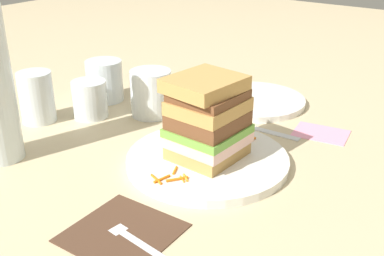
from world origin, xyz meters
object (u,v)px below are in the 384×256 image
sandwich (207,119)px  empty_tumbler_2 (90,99)px  main_plate (207,160)px  juice_glass (151,96)px  knife (251,127)px  side_plate (254,101)px  empty_tumbler_1 (37,97)px  fork (134,238)px  napkin_pink (321,133)px  empty_tumbler_0 (105,81)px  napkin_dark (122,232)px

sandwich → empty_tumbler_2: bearing=85.0°
main_plate → juice_glass: juice_glass is taller
main_plate → knife: main_plate is taller
empty_tumbler_2 → side_plate: empty_tumbler_2 is taller
empty_tumbler_1 → fork: bearing=-112.8°
main_plate → empty_tumbler_2: empty_tumbler_2 is taller
main_plate → empty_tumbler_2: (0.03, 0.29, 0.03)m
empty_tumbler_1 → side_plate: 0.43m
sandwich → side_plate: sandwich is taller
sandwich → juice_glass: bearing=63.0°
napkin_pink → main_plate: bearing=154.2°
knife → side_plate: size_ratio=0.96×
sandwich → juice_glass: 0.23m
side_plate → napkin_pink: size_ratio=2.22×
empty_tumbler_0 → empty_tumbler_1: bearing=171.8°
main_plate → juice_glass: (0.10, 0.20, 0.03)m
fork → napkin_dark: bearing=83.6°
juice_glass → empty_tumbler_2: juice_glass is taller
knife → empty_tumbler_0: size_ratio=2.36×
main_plate → sandwich: sandwich is taller
fork → side_plate: 0.50m
sandwich → side_plate: 0.29m
napkin_pink → fork: bearing=171.3°
main_plate → napkin_dark: (-0.21, -0.02, -0.01)m
napkin_pink → knife: bearing=114.2°
fork → empty_tumbler_2: size_ratio=2.32×
juice_glass → napkin_dark: bearing=-145.1°
main_plate → knife: 0.16m
empty_tumbler_1 → napkin_dark: bearing=-113.7°
sandwich → empty_tumbler_2: size_ratio=1.81×
empty_tumbler_2 → empty_tumbler_0: bearing=27.4°
napkin_dark → side_plate: bearing=9.7°
fork → juice_glass: bearing=37.3°
empty_tumbler_2 → napkin_pink: bearing=-64.6°
empty_tumbler_1 → empty_tumbler_2: size_ratio=1.33×
napkin_pink → juice_glass: bearing=109.9°
main_plate → knife: (0.16, 0.01, -0.01)m
juice_glass → napkin_pink: 0.33m
napkin_dark → fork: bearing=-96.4°
empty_tumbler_2 → side_plate: 0.33m
sandwich → napkin_dark: size_ratio=1.04×
fork → empty_tumbler_2: 0.41m
empty_tumbler_0 → empty_tumbler_2: 0.09m
empty_tumbler_0 → side_plate: (0.17, -0.27, -0.04)m
knife → empty_tumbler_2: empty_tumbler_2 is taller
sandwich → napkin_dark: bearing=-175.6°
main_plate → napkin_dark: 0.21m
empty_tumbler_1 → side_plate: size_ratio=0.46×
fork → knife: bearing=7.4°
main_plate → side_plate: (0.27, 0.07, -0.00)m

